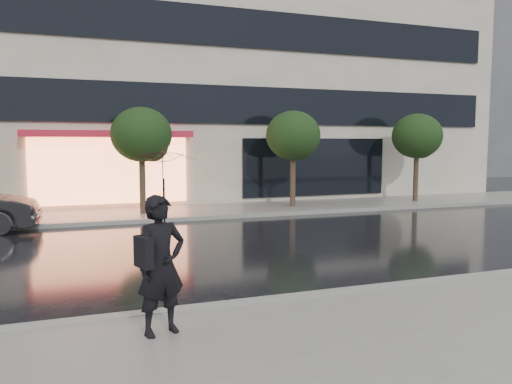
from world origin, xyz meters
name	(u,v)px	position (x,y,z in m)	size (l,w,h in m)	color
ground	(359,278)	(0.00, 0.00, 0.00)	(120.00, 120.00, 0.00)	black
sidewalk_near	(483,333)	(0.00, -3.25, 0.06)	(60.00, 4.50, 0.12)	slate
sidewalk_far	(220,210)	(0.00, 10.25, 0.06)	(60.00, 3.50, 0.12)	slate
curb_near	(388,288)	(0.00, -1.00, 0.07)	(60.00, 0.25, 0.14)	gray
curb_far	(233,216)	(0.00, 8.50, 0.07)	(60.00, 0.25, 0.14)	gray
office_building	(179,21)	(0.00, 17.97, 9.00)	(30.00, 12.76, 18.00)	beige
bg_building_right	(448,83)	(26.00, 28.00, 8.00)	(12.00, 12.00, 16.00)	#4C4C54
tree_mid_west	(143,137)	(-2.94, 10.03, 2.92)	(2.20, 2.20, 3.99)	#33261C
tree_mid_east	(294,137)	(3.06, 10.03, 2.92)	(2.20, 2.20, 3.99)	#33261C
tree_far_east	(418,138)	(9.06, 10.03, 2.92)	(2.20, 2.20, 3.99)	#33261C
pedestrian_with_umbrella	(162,221)	(-4.19, -1.89, 1.65)	(1.11, 1.12, 2.50)	black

